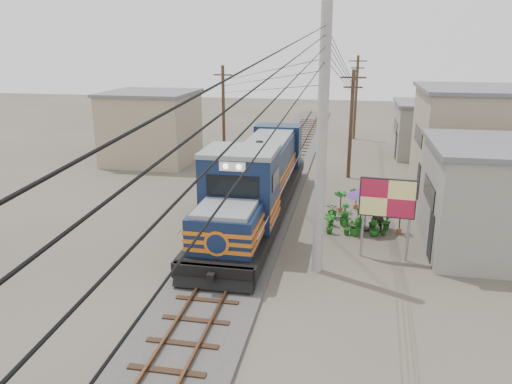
% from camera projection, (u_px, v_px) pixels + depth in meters
% --- Properties ---
extents(ground, '(120.00, 120.00, 0.00)m').
position_uv_depth(ground, '(233.00, 258.00, 20.79)').
color(ground, '#473F35').
rests_on(ground, ground).
extents(ballast, '(3.60, 70.00, 0.16)m').
position_uv_depth(ballast, '(272.00, 189.00, 30.16)').
color(ballast, '#595651').
rests_on(ballast, ground).
extents(track, '(1.15, 70.00, 0.12)m').
position_uv_depth(track, '(272.00, 187.00, 30.11)').
color(track, '#51331E').
rests_on(track, ground).
extents(locomotive, '(3.13, 17.04, 4.22)m').
position_uv_depth(locomotive, '(257.00, 182.00, 25.25)').
color(locomotive, black).
rests_on(locomotive, ground).
extents(utility_pole_main, '(0.40, 0.40, 10.00)m').
position_uv_depth(utility_pole_main, '(322.00, 146.00, 18.23)').
color(utility_pole_main, '#9E9B93').
rests_on(utility_pole_main, ground).
extents(wooden_pole_mid, '(1.60, 0.24, 7.00)m').
position_uv_depth(wooden_pole_mid, '(351.00, 122.00, 32.07)').
color(wooden_pole_mid, '#4C3826').
rests_on(wooden_pole_mid, ground).
extents(wooden_pole_far, '(1.60, 0.24, 7.50)m').
position_uv_depth(wooden_pole_far, '(356.00, 96.00, 45.10)').
color(wooden_pole_far, '#4C3826').
rests_on(wooden_pole_far, ground).
extents(wooden_pole_left, '(1.60, 0.24, 7.00)m').
position_uv_depth(wooden_pole_left, '(223.00, 111.00, 37.54)').
color(wooden_pole_left, '#4C3826').
rests_on(wooden_pole_left, ground).
extents(power_lines, '(9.65, 19.00, 3.30)m').
position_uv_depth(power_lines, '(266.00, 63.00, 26.60)').
color(power_lines, black).
rests_on(power_lines, ground).
extents(shophouse_mid, '(8.40, 7.35, 6.20)m').
position_uv_depth(shophouse_mid, '(490.00, 141.00, 28.91)').
color(shophouse_mid, gray).
rests_on(shophouse_mid, ground).
extents(shophouse_back, '(6.30, 6.30, 4.20)m').
position_uv_depth(shophouse_back, '(435.00, 129.00, 38.87)').
color(shophouse_back, gray).
rests_on(shophouse_back, ground).
extents(shophouse_left, '(6.30, 6.30, 5.20)m').
position_uv_depth(shophouse_left, '(151.00, 127.00, 36.87)').
color(shophouse_left, gray).
rests_on(shophouse_left, ground).
extents(billboard, '(2.24, 0.34, 3.45)m').
position_uv_depth(billboard, '(387.00, 200.00, 20.04)').
color(billboard, '#99999E').
rests_on(billboard, ground).
extents(market_umbrella, '(1.99, 1.99, 2.19)m').
position_uv_depth(market_umbrella, '(367.00, 192.00, 23.35)').
color(market_umbrella, black).
rests_on(market_umbrella, ground).
extents(vendor, '(0.80, 0.68, 1.87)m').
position_uv_depth(vendor, '(378.00, 214.00, 23.31)').
color(vendor, black).
rests_on(vendor, ground).
extents(plant_nursery, '(3.31, 3.20, 1.07)m').
position_uv_depth(plant_nursery, '(351.00, 219.00, 24.07)').
color(plant_nursery, '#1C5E1A').
rests_on(plant_nursery, ground).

